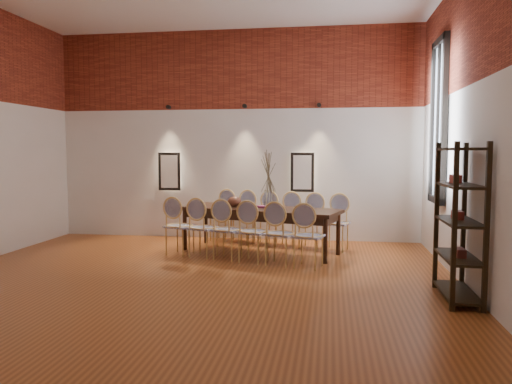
# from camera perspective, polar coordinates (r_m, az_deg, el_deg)

# --- Properties ---
(floor) EXTENTS (7.00, 7.00, 0.02)m
(floor) POSITION_cam_1_polar(r_m,az_deg,el_deg) (6.48, -8.27, -10.62)
(floor) COLOR #9C5022
(floor) RESTS_ON ground
(wall_back) EXTENTS (7.00, 0.10, 4.00)m
(wall_back) POSITION_cam_1_polar(r_m,az_deg,el_deg) (9.71, -2.34, 6.47)
(wall_back) COLOR silver
(wall_back) RESTS_ON ground
(wall_right) EXTENTS (0.10, 7.00, 4.00)m
(wall_right) POSITION_cam_1_polar(r_m,az_deg,el_deg) (6.24, 24.78, 7.05)
(wall_right) COLOR silver
(wall_right) RESTS_ON ground
(brick_band_back) EXTENTS (7.00, 0.02, 1.50)m
(brick_band_back) POSITION_cam_1_polar(r_m,az_deg,el_deg) (9.76, -2.44, 13.84)
(brick_band_back) COLOR maroon
(brick_band_back) RESTS_ON ground
(brick_band_right) EXTENTS (0.02, 7.00, 1.50)m
(brick_band_right) POSITION_cam_1_polar(r_m,az_deg,el_deg) (6.40, 24.55, 18.31)
(brick_band_right) COLOR maroon
(brick_band_right) RESTS_ON ground
(niche_left) EXTENTS (0.36, 0.06, 0.66)m
(niche_left) POSITION_cam_1_polar(r_m,az_deg,el_deg) (9.94, -9.82, 2.33)
(niche_left) COLOR #FFEAC6
(niche_left) RESTS_ON wall_back
(niche_right) EXTENTS (0.36, 0.06, 0.66)m
(niche_right) POSITION_cam_1_polar(r_m,az_deg,el_deg) (9.46, 5.33, 2.26)
(niche_right) COLOR #FFEAC6
(niche_right) RESTS_ON wall_back
(spot_fixture_left) EXTENTS (0.08, 0.10, 0.08)m
(spot_fixture_left) POSITION_cam_1_polar(r_m,az_deg,el_deg) (9.95, -9.97, 9.54)
(spot_fixture_left) COLOR black
(spot_fixture_left) RESTS_ON wall_back
(spot_fixture_mid) EXTENTS (0.08, 0.10, 0.08)m
(spot_fixture_mid) POSITION_cam_1_polar(r_m,az_deg,el_deg) (9.58, -1.30, 9.79)
(spot_fixture_mid) COLOR black
(spot_fixture_mid) RESTS_ON wall_back
(spot_fixture_right) EXTENTS (0.08, 0.10, 0.08)m
(spot_fixture_right) POSITION_cam_1_polar(r_m,az_deg,el_deg) (9.45, 7.22, 9.83)
(spot_fixture_right) COLOR black
(spot_fixture_right) RESTS_ON wall_back
(window_glass) EXTENTS (0.02, 0.78, 2.38)m
(window_glass) POSITION_cam_1_polar(r_m,az_deg,el_deg) (8.16, 20.24, 7.58)
(window_glass) COLOR silver
(window_glass) RESTS_ON wall_right
(window_frame) EXTENTS (0.08, 0.90, 2.50)m
(window_frame) POSITION_cam_1_polar(r_m,az_deg,el_deg) (8.16, 20.11, 7.59)
(window_frame) COLOR black
(window_frame) RESTS_ON wall_right
(window_mullion) EXTENTS (0.06, 0.06, 2.40)m
(window_mullion) POSITION_cam_1_polar(r_m,az_deg,el_deg) (8.16, 20.11, 7.59)
(window_mullion) COLOR black
(window_mullion) RESTS_ON wall_right
(dining_table) EXTENTS (2.81, 1.60, 0.75)m
(dining_table) POSITION_cam_1_polar(r_m,az_deg,el_deg) (8.39, 0.40, -4.38)
(dining_table) COLOR black
(dining_table) RESTS_ON floor
(chair_near_a) EXTENTS (0.55, 0.55, 0.94)m
(chair_near_a) POSITION_cam_1_polar(r_m,az_deg,el_deg) (8.31, -8.70, -3.86)
(chair_near_a) COLOR tan
(chair_near_a) RESTS_ON floor
(chair_near_b) EXTENTS (0.55, 0.55, 0.94)m
(chair_near_b) POSITION_cam_1_polar(r_m,az_deg,el_deg) (8.07, -6.06, -4.09)
(chair_near_b) COLOR tan
(chair_near_b) RESTS_ON floor
(chair_near_c) EXTENTS (0.55, 0.55, 0.94)m
(chair_near_c) POSITION_cam_1_polar(r_m,az_deg,el_deg) (7.85, -3.27, -4.31)
(chair_near_c) COLOR tan
(chair_near_c) RESTS_ON floor
(chair_near_d) EXTENTS (0.55, 0.55, 0.94)m
(chair_near_d) POSITION_cam_1_polar(r_m,az_deg,el_deg) (7.65, -0.33, -4.55)
(chair_near_d) COLOR tan
(chair_near_d) RESTS_ON floor
(chair_near_e) EXTENTS (0.55, 0.55, 0.94)m
(chair_near_e) POSITION_cam_1_polar(r_m,az_deg,el_deg) (7.47, 2.77, -4.78)
(chair_near_e) COLOR tan
(chair_near_e) RESTS_ON floor
(chair_near_f) EXTENTS (0.55, 0.55, 0.94)m
(chair_near_f) POSITION_cam_1_polar(r_m,az_deg,el_deg) (7.31, 6.02, -5.00)
(chair_near_f) COLOR tan
(chair_near_f) RESTS_ON floor
(chair_far_a) EXTENTS (0.55, 0.55, 0.94)m
(chair_far_a) POSITION_cam_1_polar(r_m,az_deg,el_deg) (9.50, -3.90, -2.74)
(chair_far_a) COLOR tan
(chair_far_a) RESTS_ON floor
(chair_far_b) EXTENTS (0.55, 0.55, 0.94)m
(chair_far_b) POSITION_cam_1_polar(r_m,az_deg,el_deg) (9.30, -1.49, -2.90)
(chair_far_b) COLOR tan
(chair_far_b) RESTS_ON floor
(chair_far_c) EXTENTS (0.55, 0.55, 0.94)m
(chair_far_c) POSITION_cam_1_polar(r_m,az_deg,el_deg) (9.11, 1.02, -3.06)
(chair_far_c) COLOR tan
(chair_far_c) RESTS_ON floor
(chair_far_d) EXTENTS (0.55, 0.55, 0.94)m
(chair_far_d) POSITION_cam_1_polar(r_m,az_deg,el_deg) (8.93, 3.63, -3.22)
(chair_far_d) COLOR tan
(chair_far_d) RESTS_ON floor
(chair_far_e) EXTENTS (0.55, 0.55, 0.94)m
(chair_far_e) POSITION_cam_1_polar(r_m,az_deg,el_deg) (8.78, 6.34, -3.37)
(chair_far_e) COLOR tan
(chair_far_e) RESTS_ON floor
(chair_far_f) EXTENTS (0.55, 0.55, 0.94)m
(chair_far_f) POSITION_cam_1_polar(r_m,az_deg,el_deg) (8.65, 9.14, -3.53)
(chair_far_f) COLOR tan
(chair_far_f) RESTS_ON floor
(vase) EXTENTS (0.14, 0.14, 0.30)m
(vase) POSITION_cam_1_polar(r_m,az_deg,el_deg) (8.26, 1.42, -0.85)
(vase) COLOR silver
(vase) RESTS_ON dining_table
(dried_branches) EXTENTS (0.50, 0.50, 0.70)m
(dried_branches) POSITION_cam_1_polar(r_m,az_deg,el_deg) (8.22, 1.42, 2.27)
(dried_branches) COLOR #4E422A
(dried_branches) RESTS_ON vase
(bowl) EXTENTS (0.24, 0.24, 0.18)m
(bowl) POSITION_cam_1_polar(r_m,az_deg,el_deg) (8.48, -2.49, -1.11)
(bowl) COLOR brown
(bowl) RESTS_ON dining_table
(book) EXTENTS (0.30, 0.25, 0.03)m
(book) POSITION_cam_1_polar(r_m,az_deg,el_deg) (8.40, 1.00, -1.69)
(book) COLOR #7C2450
(book) RESTS_ON dining_table
(shelving_rack) EXTENTS (0.39, 1.00, 1.80)m
(shelving_rack) POSITION_cam_1_polar(r_m,az_deg,el_deg) (6.13, 22.23, -3.14)
(shelving_rack) COLOR black
(shelving_rack) RESTS_ON floor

